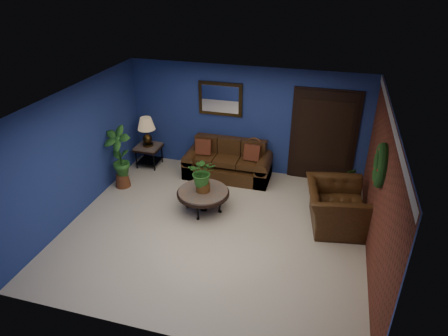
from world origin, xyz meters
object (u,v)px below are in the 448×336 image
(coffee_table, at_px, (203,193))
(table_lamp, at_px, (147,128))
(end_table, at_px, (149,150))
(side_chair, at_px, (252,156))
(armchair, at_px, (336,207))
(sofa, at_px, (228,164))

(coffee_table, distance_m, table_lamp, 2.49)
(end_table, relative_size, side_chair, 0.60)
(coffee_table, relative_size, side_chair, 1.09)
(coffee_table, xyz_separation_m, armchair, (2.56, 0.20, 0.01))
(sofa, xyz_separation_m, side_chair, (0.55, 0.05, 0.26))
(end_table, relative_size, table_lamp, 0.85)
(end_table, height_order, armchair, armchair)
(table_lamp, xyz_separation_m, armchair, (4.45, -1.32, -0.58))
(coffee_table, bearing_deg, end_table, 141.30)
(end_table, xyz_separation_m, table_lamp, (0.00, -0.00, 0.57))
(side_chair, xyz_separation_m, armchair, (1.90, -1.39, -0.14))
(end_table, bearing_deg, table_lamp, -90.00)
(sofa, distance_m, armchair, 2.80)
(side_chair, bearing_deg, coffee_table, -104.68)
(coffee_table, relative_size, armchair, 0.84)
(end_table, distance_m, table_lamp, 0.57)
(sofa, distance_m, side_chair, 0.61)
(side_chair, bearing_deg, end_table, -170.41)
(coffee_table, relative_size, table_lamp, 1.52)
(table_lamp, relative_size, side_chair, 0.71)
(coffee_table, xyz_separation_m, end_table, (-1.89, 1.51, 0.01))
(sofa, bearing_deg, armchair, -28.71)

